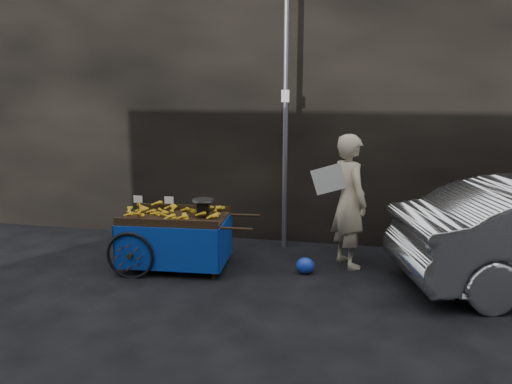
# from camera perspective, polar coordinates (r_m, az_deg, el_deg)

# --- Properties ---
(ground) EXTENTS (80.00, 80.00, 0.00)m
(ground) POSITION_cam_1_polar(r_m,az_deg,el_deg) (6.99, -0.86, -9.34)
(ground) COLOR black
(ground) RESTS_ON ground
(building_wall) EXTENTS (13.50, 2.00, 5.00)m
(building_wall) POSITION_cam_1_polar(r_m,az_deg,el_deg) (9.02, 5.26, 11.66)
(building_wall) COLOR black
(building_wall) RESTS_ON ground
(street_pole) EXTENTS (0.12, 0.10, 4.00)m
(street_pole) POSITION_cam_1_polar(r_m,az_deg,el_deg) (7.76, 3.39, 8.00)
(street_pole) COLOR slate
(street_pole) RESTS_ON ground
(banana_cart) EXTENTS (2.04, 1.07, 1.08)m
(banana_cart) POSITION_cam_1_polar(r_m,az_deg,el_deg) (7.14, -9.59, -3.42)
(banana_cart) COLOR black
(banana_cart) RESTS_ON ground
(vendor) EXTENTS (0.94, 0.83, 1.90)m
(vendor) POSITION_cam_1_polar(r_m,az_deg,el_deg) (7.17, 10.60, -1.04)
(vendor) COLOR tan
(vendor) RESTS_ON ground
(plastic_bag) EXTENTS (0.25, 0.20, 0.23)m
(plastic_bag) POSITION_cam_1_polar(r_m,az_deg,el_deg) (7.00, 5.65, -8.37)
(plastic_bag) COLOR #1836B9
(plastic_bag) RESTS_ON ground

